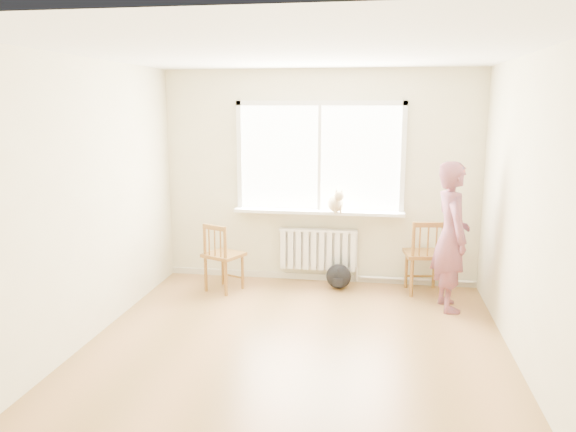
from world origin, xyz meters
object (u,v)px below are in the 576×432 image
at_px(chair_right, 425,257).
at_px(cat, 336,202).
at_px(chair_left, 221,257).
at_px(person, 451,236).
at_px(backpack, 339,276).

bearing_deg(chair_right, cat, -15.99).
height_order(chair_left, chair_right, chair_right).
height_order(chair_left, person, person).
bearing_deg(person, chair_right, 15.87).
distance_m(person, backpack, 1.52).
distance_m(chair_left, cat, 1.57).
height_order(person, backpack, person).
bearing_deg(person, chair_left, 75.88).
xyz_separation_m(person, backpack, (-1.27, 0.50, -0.68)).
height_order(chair_right, backpack, chair_right).
height_order(cat, backpack, cat).
relative_size(person, backpack, 5.33).
distance_m(person, cat, 1.48).
relative_size(cat, backpack, 1.43).
relative_size(chair_right, person, 0.55).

